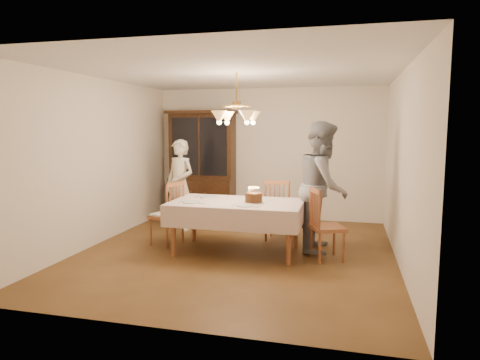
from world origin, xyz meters
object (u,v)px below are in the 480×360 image
(dining_table, at_px, (237,207))
(chair_far_side, at_px, (279,213))
(elderly_woman, at_px, (180,185))
(china_hutch, at_px, (202,166))
(birthday_cake, at_px, (254,198))

(dining_table, xyz_separation_m, chair_far_side, (0.50, 0.83, -0.24))
(chair_far_side, xyz_separation_m, elderly_woman, (-1.83, 0.29, 0.37))
(dining_table, relative_size, china_hutch, 0.88)
(dining_table, distance_m, chair_far_side, 1.00)
(elderly_woman, bearing_deg, china_hutch, 110.27)
(dining_table, bearing_deg, elderly_woman, 139.96)
(dining_table, relative_size, chair_far_side, 1.90)
(dining_table, height_order, chair_far_side, chair_far_side)
(chair_far_side, bearing_deg, birthday_cake, -104.53)
(elderly_woman, distance_m, birthday_cake, 1.99)
(dining_table, height_order, china_hutch, china_hutch)
(china_hutch, xyz_separation_m, chair_far_side, (1.80, -1.42, -0.60))
(chair_far_side, bearing_deg, china_hutch, 141.79)
(dining_table, relative_size, elderly_woman, 1.17)
(dining_table, distance_m, birthday_cake, 0.31)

